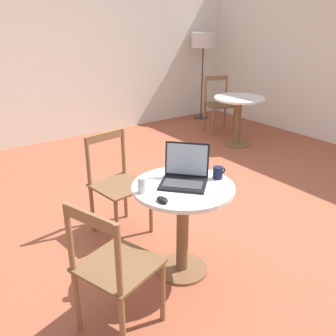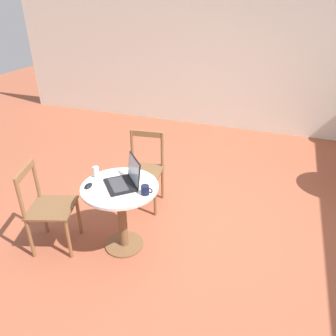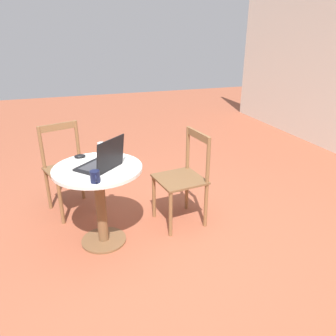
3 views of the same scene
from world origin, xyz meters
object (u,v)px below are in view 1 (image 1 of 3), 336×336
chair_mid_back (219,104)px  laptop (185,176)px  chair_near_left (114,269)px  cafe_table_near (183,208)px  mug (218,173)px  cafe_table_mid (239,110)px  mouse (162,200)px  drinking_glass (142,185)px  chair_near_back (117,184)px  floor_lamp (203,43)px

chair_mid_back → laptop: (-2.77, -2.58, 0.32)m
chair_near_left → laptop: laptop is taller
laptop → cafe_table_near: bearing=-137.1°
chair_mid_back → mug: chair_mid_back is taller
cafe_table_near → cafe_table_mid: size_ratio=1.00×
cafe_table_near → laptop: (0.04, 0.04, 0.24)m
mouse → chair_near_left: bearing=-165.3°
laptop → mouse: laptop is taller
laptop → mug: size_ratio=3.93×
cafe_table_mid → chair_near_left: bearing=-146.6°
chair_mid_back → cafe_table_mid: bearing=-110.0°
drinking_glass → laptop: bearing=-7.0°
cafe_table_near → chair_near_back: chair_near_back is taller
chair_mid_back → cafe_table_near: bearing=-137.1°
mouse → chair_mid_back: bearing=41.6°
mug → chair_near_back: bearing=114.6°
cafe_table_near → chair_near_back: (-0.11, 0.81, -0.08)m
chair_near_left → mouse: 0.53m
cafe_table_near → mouse: size_ratio=7.42×
chair_near_back → drinking_glass: size_ratio=8.17×
chair_near_left → mug: size_ratio=8.22×
chair_mid_back → drinking_glass: 4.02m
drinking_glass → mug: bearing=-12.3°
mouse → drinking_glass: (-0.03, 0.20, 0.04)m
cafe_table_mid → chair_mid_back: size_ratio=0.81×
laptop → drinking_glass: (-0.34, 0.04, 0.00)m
floor_lamp → laptop: (-3.12, -3.42, -0.60)m
floor_lamp → cafe_table_near: bearing=-132.4°
laptop → drinking_glass: 0.34m
chair_near_left → floor_lamp: floor_lamp is taller
cafe_table_near → chair_near_left: bearing=-161.7°
laptop → floor_lamp: bearing=47.6°
cafe_table_near → mug: (0.29, -0.05, 0.23)m
floor_lamp → laptop: 4.67m
chair_mid_back → drinking_glass: chair_mid_back is taller
cafe_table_mid → mug: bearing=-139.0°
chair_mid_back → drinking_glass: bearing=-140.8°
chair_near_left → laptop: size_ratio=2.09×
chair_near_back → floor_lamp: 4.30m
mug → cafe_table_near: bearing=170.2°
chair_near_left → chair_mid_back: size_ratio=1.00×
chair_mid_back → mouse: 4.12m
chair_near_left → mug: (0.99, 0.18, 0.31)m
chair_near_left → chair_mid_back: (3.51, 2.85, 0.00)m
chair_near_back → mug: bearing=-65.4°
cafe_table_near → drinking_glass: drinking_glass is taller
laptop → cafe_table_mid: bearing=36.8°
chair_near_left → chair_near_back: same height
laptop → chair_near_back: bearing=100.6°
cafe_table_near → laptop: size_ratio=1.70×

